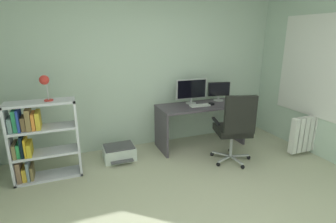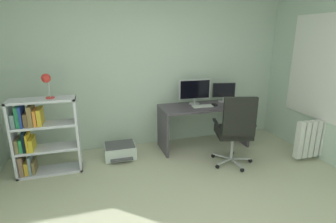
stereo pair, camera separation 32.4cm
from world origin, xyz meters
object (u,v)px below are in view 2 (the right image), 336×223
(printer, at_px, (120,151))
(office_chair, at_px, (235,128))
(keyboard, at_px, (202,106))
(desk_lamp, at_px, (46,80))
(bookshelf, at_px, (39,136))
(computer_mouse, at_px, (215,105))
(radiator, at_px, (316,138))
(desk, at_px, (204,116))
(monitor_secondary, at_px, (224,91))
(monitor_main, at_px, (195,90))

(printer, bearing_deg, office_chair, -26.08)
(keyboard, bearing_deg, desk_lamp, -173.87)
(bookshelf, bearing_deg, desk_lamp, -0.05)
(computer_mouse, distance_m, office_chair, 0.76)
(computer_mouse, relative_size, office_chair, 0.09)
(office_chair, height_order, desk_lamp, desk_lamp)
(office_chair, distance_m, printer, 1.83)
(computer_mouse, relative_size, radiator, 0.14)
(bookshelf, bearing_deg, radiator, -10.48)
(keyboard, distance_m, computer_mouse, 0.22)
(desk, xyz_separation_m, office_chair, (0.13, -0.81, 0.06))
(keyboard, xyz_separation_m, bookshelf, (-2.49, -0.15, -0.19))
(monitor_secondary, height_order, computer_mouse, monitor_secondary)
(desk_lamp, bearing_deg, radiator, -10.99)
(keyboard, height_order, desk_lamp, desk_lamp)
(desk, bearing_deg, radiator, -33.08)
(monitor_main, bearing_deg, desk, -50.19)
(desk, distance_m, bookshelf, 2.56)
(monitor_secondary, xyz_separation_m, keyboard, (-0.49, -0.21, -0.18))
(printer, bearing_deg, computer_mouse, -0.99)
(monitor_secondary, height_order, radiator, monitor_secondary)
(desk_lamp, height_order, radiator, desk_lamp)
(radiator, bearing_deg, keyboard, 149.70)
(office_chair, bearing_deg, computer_mouse, 87.44)
(monitor_secondary, distance_m, computer_mouse, 0.38)
(monitor_secondary, relative_size, computer_mouse, 3.97)
(office_chair, distance_m, bookshelf, 2.75)
(keyboard, bearing_deg, bookshelf, -174.16)
(desk_lamp, bearing_deg, monitor_main, 9.13)
(monitor_main, bearing_deg, monitor_secondary, 0.02)
(desk, distance_m, keyboard, 0.22)
(computer_mouse, relative_size, bookshelf, 0.09)
(monitor_main, distance_m, desk_lamp, 2.29)
(computer_mouse, height_order, office_chair, office_chair)
(desk, distance_m, monitor_secondary, 0.60)
(desk, xyz_separation_m, desk_lamp, (-2.36, -0.21, 0.77))
(desk, distance_m, monitor_main, 0.48)
(radiator, bearing_deg, office_chair, 173.63)
(desk, xyz_separation_m, monitor_secondary, (0.43, 0.15, 0.39))
(computer_mouse, bearing_deg, monitor_secondary, 40.17)
(printer, relative_size, radiator, 0.68)
(monitor_secondary, bearing_deg, printer, -174.49)
(monitor_secondary, height_order, keyboard, monitor_secondary)
(desk, height_order, keyboard, keyboard)
(desk, bearing_deg, office_chair, -80.84)
(keyboard, bearing_deg, computer_mouse, 2.39)
(computer_mouse, bearing_deg, desk, 161.26)
(monitor_main, distance_m, computer_mouse, 0.42)
(keyboard, relative_size, computer_mouse, 3.40)
(radiator, bearing_deg, bookshelf, 169.52)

